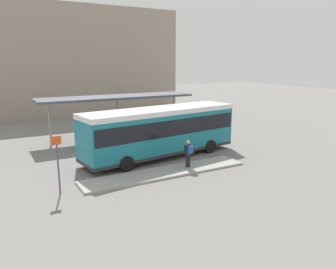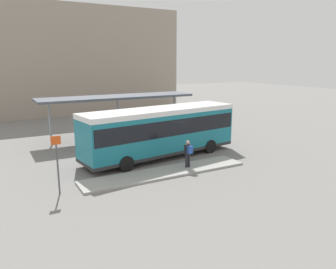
{
  "view_description": "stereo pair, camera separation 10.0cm",
  "coord_description": "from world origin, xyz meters",
  "px_view_note": "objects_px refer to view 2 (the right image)",
  "views": [
    {
      "loc": [
        -9.68,
        -18.23,
        6.1
      ],
      "look_at": [
        0.53,
        0.0,
        1.44
      ],
      "focal_mm": 35.0,
      "sensor_mm": 36.0,
      "label": 1
    },
    {
      "loc": [
        -9.59,
        -18.28,
        6.1
      ],
      "look_at": [
        0.53,
        0.0,
        1.44
      ],
      "focal_mm": 35.0,
      "sensor_mm": 36.0,
      "label": 2
    }
  ],
  "objects_px": {
    "bicycle_blue": "(223,127)",
    "platform_sign": "(57,162)",
    "bicycle_green": "(215,126)",
    "potted_planter_far_side": "(97,139)",
    "bicycle_white": "(212,125)",
    "potted_planter_near_shelter": "(166,132)",
    "pedestrian_waiting": "(188,152)",
    "city_bus": "(161,129)"
  },
  "relations": [
    {
      "from": "bicycle_blue",
      "to": "platform_sign",
      "type": "distance_m",
      "value": 17.61
    },
    {
      "from": "bicycle_green",
      "to": "potted_planter_far_side",
      "type": "xyz_separation_m",
      "value": [
        -11.42,
        -1.29,
        0.38
      ]
    },
    {
      "from": "bicycle_white",
      "to": "potted_planter_far_side",
      "type": "distance_m",
      "value": 11.84
    },
    {
      "from": "potted_planter_near_shelter",
      "to": "platform_sign",
      "type": "relative_size",
      "value": 0.46
    },
    {
      "from": "bicycle_blue",
      "to": "potted_planter_far_side",
      "type": "bearing_deg",
      "value": -94.64
    },
    {
      "from": "bicycle_green",
      "to": "bicycle_white",
      "type": "height_order",
      "value": "bicycle_green"
    },
    {
      "from": "pedestrian_waiting",
      "to": "platform_sign",
      "type": "relative_size",
      "value": 0.57
    },
    {
      "from": "bicycle_white",
      "to": "potted_planter_far_side",
      "type": "xyz_separation_m",
      "value": [
        -11.66,
        -2.0,
        0.4
      ]
    },
    {
      "from": "pedestrian_waiting",
      "to": "bicycle_white",
      "type": "distance_m",
      "value": 12.32
    },
    {
      "from": "city_bus",
      "to": "potted_planter_far_side",
      "type": "distance_m",
      "value": 5.17
    },
    {
      "from": "city_bus",
      "to": "bicycle_white",
      "type": "xyz_separation_m",
      "value": [
        8.57,
        5.99,
        -1.54
      ]
    },
    {
      "from": "potted_planter_near_shelter",
      "to": "city_bus",
      "type": "bearing_deg",
      "value": -122.7
    },
    {
      "from": "city_bus",
      "to": "potted_planter_near_shelter",
      "type": "height_order",
      "value": "city_bus"
    },
    {
      "from": "bicycle_green",
      "to": "potted_planter_far_side",
      "type": "height_order",
      "value": "potted_planter_far_side"
    },
    {
      "from": "pedestrian_waiting",
      "to": "bicycle_blue",
      "type": "distance_m",
      "value": 11.44
    },
    {
      "from": "city_bus",
      "to": "potted_planter_far_side",
      "type": "height_order",
      "value": "city_bus"
    },
    {
      "from": "bicycle_green",
      "to": "potted_planter_near_shelter",
      "type": "height_order",
      "value": "potted_planter_near_shelter"
    },
    {
      "from": "bicycle_white",
      "to": "platform_sign",
      "type": "distance_m",
      "value": 18.14
    },
    {
      "from": "city_bus",
      "to": "pedestrian_waiting",
      "type": "xyz_separation_m",
      "value": [
        0.18,
        -3.01,
        -0.85
      ]
    },
    {
      "from": "pedestrian_waiting",
      "to": "bicycle_green",
      "type": "distance_m",
      "value": 11.64
    },
    {
      "from": "city_bus",
      "to": "platform_sign",
      "type": "distance_m",
      "value": 7.73
    },
    {
      "from": "bicycle_green",
      "to": "potted_planter_near_shelter",
      "type": "xyz_separation_m",
      "value": [
        -5.77,
        -1.28,
        0.31
      ]
    },
    {
      "from": "city_bus",
      "to": "potted_planter_far_side",
      "type": "relative_size",
      "value": 7.63
    },
    {
      "from": "bicycle_green",
      "to": "potted_planter_near_shelter",
      "type": "bearing_deg",
      "value": -82.96
    },
    {
      "from": "bicycle_green",
      "to": "platform_sign",
      "type": "xyz_separation_m",
      "value": [
        -15.4,
        -8.4,
        1.21
      ]
    },
    {
      "from": "bicycle_green",
      "to": "platform_sign",
      "type": "distance_m",
      "value": 17.58
    },
    {
      "from": "platform_sign",
      "to": "potted_planter_near_shelter",
      "type": "bearing_deg",
      "value": 36.48
    },
    {
      "from": "city_bus",
      "to": "bicycle_green",
      "type": "relative_size",
      "value": 6.75
    },
    {
      "from": "bicycle_blue",
      "to": "bicycle_white",
      "type": "xyz_separation_m",
      "value": [
        -0.16,
        1.43,
        -0.05
      ]
    },
    {
      "from": "bicycle_blue",
      "to": "bicycle_white",
      "type": "bearing_deg",
      "value": 179.06
    },
    {
      "from": "pedestrian_waiting",
      "to": "potted_planter_far_side",
      "type": "distance_m",
      "value": 7.73
    },
    {
      "from": "bicycle_blue",
      "to": "bicycle_white",
      "type": "height_order",
      "value": "bicycle_blue"
    },
    {
      "from": "pedestrian_waiting",
      "to": "platform_sign",
      "type": "height_order",
      "value": "platform_sign"
    },
    {
      "from": "bicycle_green",
      "to": "potted_planter_far_side",
      "type": "bearing_deg",
      "value": -89.09
    },
    {
      "from": "bicycle_blue",
      "to": "bicycle_green",
      "type": "distance_m",
      "value": 0.82
    },
    {
      "from": "pedestrian_waiting",
      "to": "bicycle_green",
      "type": "height_order",
      "value": "pedestrian_waiting"
    },
    {
      "from": "city_bus",
      "to": "pedestrian_waiting",
      "type": "distance_m",
      "value": 3.13
    },
    {
      "from": "city_bus",
      "to": "bicycle_blue",
      "type": "bearing_deg",
      "value": 20.01
    },
    {
      "from": "bicycle_green",
      "to": "platform_sign",
      "type": "relative_size",
      "value": 0.57
    },
    {
      "from": "city_bus",
      "to": "platform_sign",
      "type": "xyz_separation_m",
      "value": [
        -7.07,
        -3.13,
        -0.31
      ]
    },
    {
      "from": "bicycle_green",
      "to": "potted_planter_near_shelter",
      "type": "distance_m",
      "value": 5.92
    },
    {
      "from": "pedestrian_waiting",
      "to": "platform_sign",
      "type": "bearing_deg",
      "value": 84.13
    }
  ]
}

